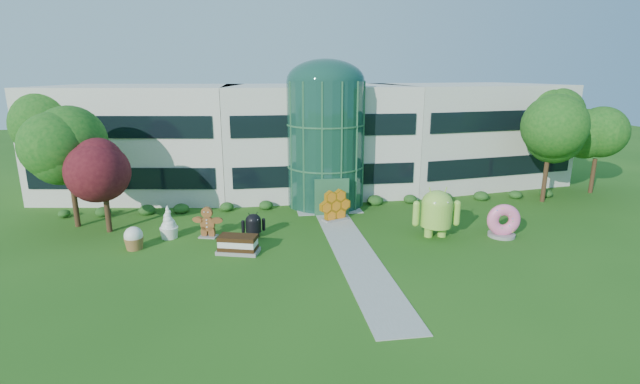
{
  "coord_description": "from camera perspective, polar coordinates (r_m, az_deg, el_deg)",
  "views": [
    {
      "loc": [
        -5.89,
        -23.9,
        10.49
      ],
      "look_at": [
        -1.34,
        6.0,
        2.6
      ],
      "focal_mm": 26.0,
      "sensor_mm": 36.0,
      "label": 1
    }
  ],
  "objects": [
    {
      "name": "tree_red",
      "position": [
        33.68,
        -24.98,
        0.38
      ],
      "size": [
        4.0,
        4.0,
        6.0
      ],
      "primitive_type": null,
      "color": "#3F0C14",
      "rests_on": "ground"
    },
    {
      "name": "android_green",
      "position": [
        30.88,
        14.16,
        -2.13
      ],
      "size": [
        3.44,
        2.49,
        3.65
      ],
      "primitive_type": null,
      "rotation": [
        0.0,
        0.0,
        -0.11
      ],
      "color": "#92CD41",
      "rests_on": "ground"
    },
    {
      "name": "gingerbread",
      "position": [
        30.95,
        -13.67,
        -3.6
      ],
      "size": [
        2.4,
        1.46,
        2.07
      ],
      "primitive_type": null,
      "rotation": [
        0.0,
        0.0,
        -0.29
      ],
      "color": "brown",
      "rests_on": "ground"
    },
    {
      "name": "atrium",
      "position": [
        36.81,
        0.66,
        5.89
      ],
      "size": [
        6.0,
        6.0,
        9.8
      ],
      "primitive_type": "cylinder",
      "color": "#194738",
      "rests_on": "ground"
    },
    {
      "name": "froyo",
      "position": [
        31.47,
        -18.16,
        -3.53
      ],
      "size": [
        1.62,
        1.62,
        2.16
      ],
      "primitive_type": null,
      "rotation": [
        0.0,
        0.0,
        0.35
      ],
      "color": "white",
      "rests_on": "ground"
    },
    {
      "name": "android_black",
      "position": [
        30.39,
        -8.2,
        -3.87
      ],
      "size": [
        1.81,
        1.39,
        1.86
      ],
      "primitive_type": null,
      "rotation": [
        0.0,
        0.0,
        0.19
      ],
      "color": "black",
      "rests_on": "ground"
    },
    {
      "name": "donut",
      "position": [
        32.43,
        21.58,
        -3.23
      ],
      "size": [
        2.33,
        1.46,
        2.25
      ],
      "primitive_type": null,
      "rotation": [
        0.0,
        0.0,
        -0.21
      ],
      "color": "pink",
      "rests_on": "ground"
    },
    {
      "name": "ice_cream_sandwich",
      "position": [
        28.08,
        -10.06,
        -6.36
      ],
      "size": [
        2.7,
        1.88,
        1.09
      ],
      "primitive_type": null,
      "rotation": [
        0.0,
        0.0,
        -0.29
      ],
      "color": "black",
      "rests_on": "ground"
    },
    {
      "name": "walkway",
      "position": [
        28.55,
        3.9,
        -6.93
      ],
      "size": [
        2.4,
        20.0,
        0.04
      ],
      "primitive_type": "cube",
      "color": "#9E9E93",
      "rests_on": "ground"
    },
    {
      "name": "building",
      "position": [
        42.71,
        -0.65,
        6.76
      ],
      "size": [
        46.0,
        15.0,
        9.3
      ],
      "primitive_type": null,
      "color": "beige",
      "rests_on": "ground"
    },
    {
      "name": "honeycomb",
      "position": [
        33.42,
        1.86,
        -1.83
      ],
      "size": [
        2.78,
        1.89,
        2.06
      ],
      "primitive_type": null,
      "rotation": [
        0.0,
        0.0,
        0.4
      ],
      "color": "orange",
      "rests_on": "ground"
    },
    {
      "name": "trees_backdrop",
      "position": [
        37.89,
        0.42,
        5.07
      ],
      "size": [
        52.0,
        8.0,
        8.4
      ],
      "primitive_type": null,
      "color": "#134C13",
      "rests_on": "ground"
    },
    {
      "name": "cupcake",
      "position": [
        30.36,
        -21.95,
        -5.27
      ],
      "size": [
        1.37,
        1.37,
        1.43
      ],
      "primitive_type": null,
      "rotation": [
        0.0,
        0.0,
        -0.16
      ],
      "color": "white",
      "rests_on": "ground"
    },
    {
      "name": "ground",
      "position": [
        26.76,
        4.83,
        -8.52
      ],
      "size": [
        140.0,
        140.0,
        0.0
      ],
      "primitive_type": "plane",
      "color": "#215114",
      "rests_on": "ground"
    }
  ]
}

